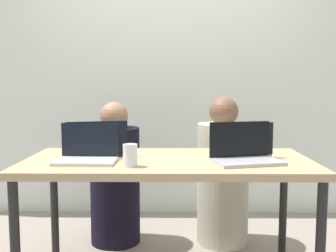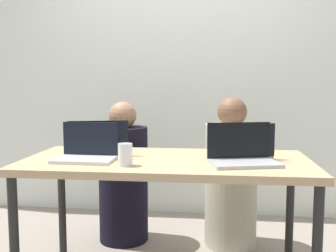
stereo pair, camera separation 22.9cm
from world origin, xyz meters
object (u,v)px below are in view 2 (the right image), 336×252
laptop_front_left (86,152)px  laptop_back_right (243,149)px  person_on_left (123,179)px  laptop_back_left (99,147)px  person_on_right (231,180)px  water_glass_left (125,156)px  laptop_front_right (242,155)px

laptop_front_left → laptop_back_right: bearing=14.2°
person_on_left → laptop_back_right: person_on_left is taller
laptop_back_left → laptop_front_left: laptop_back_left is taller
person_on_right → water_glass_left: 1.08m
laptop_front_right → laptop_front_left: laptop_front_right is taller
person_on_left → laptop_back_right: size_ratio=2.95×
laptop_front_right → person_on_right: bearing=77.9°
person_on_left → laptop_back_left: person_on_left is taller
person_on_right → laptop_front_right: 0.79m
person_on_left → person_on_right: size_ratio=0.97×
water_glass_left → laptop_back_right: bearing=26.9°
laptop_back_right → person_on_right: bearing=-93.2°
laptop_back_left → person_on_left: bearing=-107.4°
person_on_right → laptop_front_left: bearing=55.6°
person_on_left → laptop_back_left: (-0.03, -0.53, 0.33)m
laptop_back_right → laptop_front_right: bearing=78.2°
laptop_front_left → water_glass_left: size_ratio=2.81×
water_glass_left → laptop_front_right: bearing=11.4°
laptop_back_right → laptop_back_left: bearing=-7.1°
laptop_back_left → laptop_back_right: bearing=165.8°
laptop_back_left → laptop_front_right: laptop_front_right is taller
person_on_right → laptop_back_right: size_ratio=3.05×
person_on_right → laptop_front_right: size_ratio=2.73×
laptop_back_right → laptop_front_right: laptop_front_right is taller
person_on_left → laptop_front_right: size_ratio=2.64×
laptop_front_right → water_glass_left: size_ratio=3.37×
laptop_front_left → water_glass_left: (0.25, -0.13, 0.01)m
laptop_back_left → laptop_front_left: 0.19m
person_on_right → water_glass_left: (-0.59, -0.84, 0.32)m
laptop_back_right → laptop_front_left: laptop_front_left is taller
laptop_front_left → water_glass_left: laptop_front_left is taller
person_on_left → water_glass_left: person_on_left is taller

